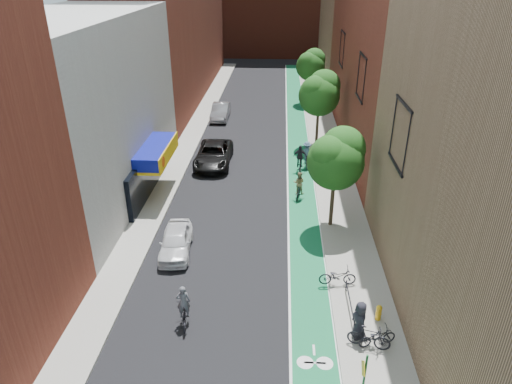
# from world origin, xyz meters

# --- Properties ---
(ground) EXTENTS (160.00, 160.00, 0.00)m
(ground) POSITION_xyz_m (0.00, 0.00, 0.00)
(ground) COLOR black
(ground) RESTS_ON ground
(bike_lane) EXTENTS (2.00, 68.00, 0.01)m
(bike_lane) POSITION_xyz_m (4.00, 26.00, 0.01)
(bike_lane) COLOR #126835
(bike_lane) RESTS_ON ground
(sidewalk_left) EXTENTS (2.00, 68.00, 0.15)m
(sidewalk_left) POSITION_xyz_m (-6.00, 26.00, 0.07)
(sidewalk_left) COLOR gray
(sidewalk_left) RESTS_ON ground
(sidewalk_right) EXTENTS (3.00, 68.00, 0.15)m
(sidewalk_right) POSITION_xyz_m (6.50, 26.00, 0.07)
(sidewalk_right) COLOR gray
(sidewalk_right) RESTS_ON ground
(building_left_white) EXTENTS (8.00, 20.00, 12.00)m
(building_left_white) POSITION_xyz_m (-11.00, 14.00, 6.00)
(building_left_white) COLOR silver
(building_left_white) RESTS_ON ground
(building_right_mid_red) EXTENTS (8.00, 28.00, 22.00)m
(building_right_mid_red) POSITION_xyz_m (12.00, 26.00, 11.00)
(building_right_mid_red) COLOR maroon
(building_right_mid_red) RESTS_ON ground
(building_right_far_tan) EXTENTS (8.00, 20.00, 18.00)m
(building_right_far_tan) POSITION_xyz_m (12.00, 50.00, 9.00)
(building_right_far_tan) COLOR #8C6B4C
(building_right_far_tan) RESTS_ON ground
(tree_near) EXTENTS (3.40, 3.36, 6.42)m
(tree_near) POSITION_xyz_m (5.65, 10.02, 4.66)
(tree_near) COLOR #332619
(tree_near) RESTS_ON ground
(tree_mid) EXTENTS (3.55, 3.53, 6.74)m
(tree_mid) POSITION_xyz_m (5.65, 24.02, 4.89)
(tree_mid) COLOR #332619
(tree_mid) RESTS_ON ground
(tree_far) EXTENTS (3.30, 3.25, 6.21)m
(tree_far) POSITION_xyz_m (5.65, 38.02, 4.50)
(tree_far) COLOR #332619
(tree_far) RESTS_ON ground
(sign_pole) EXTENTS (0.13, 0.71, 3.00)m
(sign_pole) POSITION_xyz_m (5.38, -3.50, 1.84)
(sign_pole) COLOR #194C26
(sign_pole) RESTS_ON sidewalk_right
(parked_car_white) EXTENTS (2.04, 4.29, 1.42)m
(parked_car_white) POSITION_xyz_m (-3.38, 6.71, 0.71)
(parked_car_white) COLOR silver
(parked_car_white) RESTS_ON ground
(parked_car_black) EXTENTS (2.81, 6.02, 1.67)m
(parked_car_black) POSITION_xyz_m (-3.00, 19.41, 0.83)
(parked_car_black) COLOR black
(parked_car_black) RESTS_ON ground
(parked_car_silver) EXTENTS (1.69, 4.81, 1.58)m
(parked_car_silver) POSITION_xyz_m (-3.95, 31.50, 0.79)
(parked_car_silver) COLOR gray
(parked_car_silver) RESTS_ON ground
(cyclist_lead) EXTENTS (0.95, 1.85, 2.04)m
(cyclist_lead) POSITION_xyz_m (-1.80, 1.01, 0.68)
(cyclist_lead) COLOR black
(cyclist_lead) RESTS_ON ground
(cyclist_lane_near) EXTENTS (0.88, 1.72, 1.95)m
(cyclist_lane_near) POSITION_xyz_m (3.73, 13.74, 0.82)
(cyclist_lane_near) COLOR black
(cyclist_lane_near) RESTS_ON ground
(cyclist_lane_mid) EXTENTS (1.07, 1.93, 2.15)m
(cyclist_lane_mid) POSITION_xyz_m (3.95, 18.32, 0.80)
(cyclist_lane_mid) COLOR black
(cyclist_lane_mid) RESTS_ON ground
(cyclist_lane_far) EXTENTS (1.17, 1.80, 2.13)m
(cyclist_lane_far) POSITION_xyz_m (4.51, 19.24, 0.95)
(cyclist_lane_far) COLOR black
(cyclist_lane_far) RESTS_ON ground
(parked_bike_near) EXTENTS (1.90, 0.75, 0.98)m
(parked_bike_near) POSITION_xyz_m (5.40, 4.07, 0.64)
(parked_bike_near) COLOR black
(parked_bike_near) RESTS_ON sidewalk_right
(parked_bike_mid) EXTENTS (1.89, 0.97, 1.09)m
(parked_bike_mid) POSITION_xyz_m (6.27, -0.12, 0.70)
(parked_bike_mid) COLOR black
(parked_bike_mid) RESTS_ON sidewalk_right
(parked_bike_far) EXTENTS (1.78, 1.07, 0.88)m
(parked_bike_far) POSITION_xyz_m (6.65, 0.02, 0.59)
(parked_bike_far) COLOR black
(parked_bike_far) RESTS_ON sidewalk_right
(pedestrian) EXTENTS (0.78, 1.01, 1.84)m
(pedestrian) POSITION_xyz_m (5.94, 0.46, 1.07)
(pedestrian) COLOR black
(pedestrian) RESTS_ON sidewalk_right
(fire_hydrant) EXTENTS (0.27, 0.27, 0.78)m
(fire_hydrant) POSITION_xyz_m (7.01, 1.61, 0.57)
(fire_hydrant) COLOR gold
(fire_hydrant) RESTS_ON sidewalk_right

